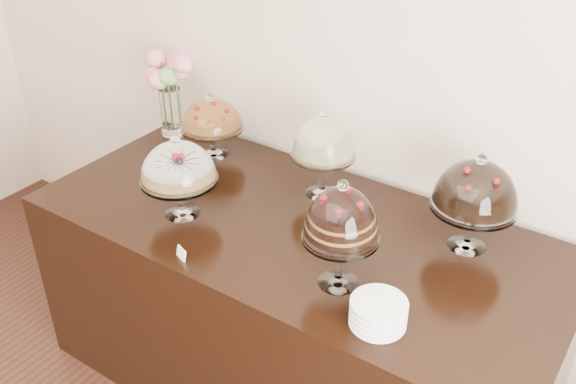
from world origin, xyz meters
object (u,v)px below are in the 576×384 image
Objects in this scene: cake_stand_cheesecake at (324,142)px; flower_vase at (169,82)px; cake_stand_sugar_sponge at (178,166)px; cake_stand_dark_choco at (476,190)px; plate_stack at (378,313)px; cake_stand_fruit_tart at (211,117)px; display_counter at (294,308)px; cake_stand_choco_layer at (341,219)px.

flower_vase reaches higher than cake_stand_cheesecake.
flower_vase reaches higher than cake_stand_sugar_sponge.
cake_stand_dark_choco reaches higher than cake_stand_cheesecake.
cake_stand_sugar_sponge is 1.01m from plate_stack.
cake_stand_dark_choco is at bearing 22.71° from cake_stand_sugar_sponge.
cake_stand_dark_choco is at bearing 82.10° from plate_stack.
cake_stand_cheesecake reaches higher than cake_stand_fruit_tart.
cake_stand_choco_layer is at bearing -33.43° from display_counter.
cake_stand_sugar_sponge is 0.79m from flower_vase.
cake_stand_dark_choco is 0.63m from plate_stack.
cake_stand_sugar_sponge is at bearing -44.69° from flower_vase.
cake_stand_choco_layer is 1.45m from flower_vase.
cake_stand_choco_layer is 0.56m from cake_stand_dark_choco.
cake_stand_dark_choco reaches higher than cake_stand_sugar_sponge.
cake_stand_choco_layer reaches higher than cake_stand_dark_choco.
cake_stand_cheesecake is at bearing 178.30° from cake_stand_dark_choco.
cake_stand_sugar_sponge reaches higher than plate_stack.
cake_stand_dark_choco is at bearing -1.50° from cake_stand_fruit_tart.
display_counter is at bearing -81.91° from cake_stand_cheesecake.
cake_stand_choco_layer is at bearing -26.83° from cake_stand_fruit_tart.
cake_stand_choco_layer is 0.33m from plate_stack.
plate_stack reaches higher than display_counter.
cake_stand_sugar_sponge reaches higher than cake_stand_fruit_tart.
cake_stand_choco_layer is at bearing -23.55° from flower_vase.
cake_stand_cheesecake is at bearing -1.29° from cake_stand_fruit_tart.
plate_stack is at bearing -24.21° from flower_vase.
display_counter is at bearing -158.12° from cake_stand_dark_choco.
flower_vase is at bearing 174.86° from cake_stand_cheesecake.
display_counter is 6.12× the size of cake_stand_sugar_sponge.
display_counter is 5.19× the size of cake_stand_choco_layer.
cake_stand_choco_layer is at bearing -53.01° from cake_stand_cheesecake.
cake_stand_fruit_tart is at bearing 152.95° from plate_stack.
cake_stand_cheesecake is 0.96m from flower_vase.
cake_stand_fruit_tart is 0.34m from flower_vase.
cake_stand_cheesecake is 0.87m from plate_stack.
cake_stand_cheesecake is (0.40, 0.47, 0.03)m from cake_stand_sugar_sponge.
plate_stack is at bearing -97.90° from cake_stand_dark_choco.
flower_vase is at bearing 176.27° from cake_stand_dark_choco.
cake_stand_fruit_tart is (-1.00, 0.51, -0.08)m from cake_stand_choco_layer.
flower_vase is at bearing 160.14° from display_counter.
cake_stand_fruit_tart is (-0.67, 0.29, 0.65)m from display_counter.
display_counter is 4.92× the size of flower_vase.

